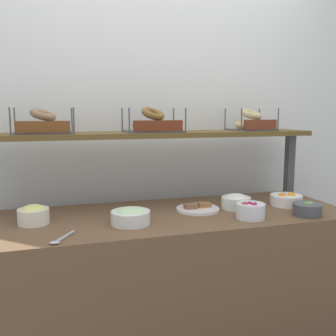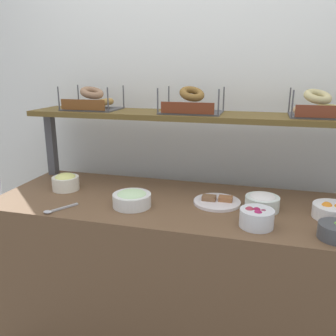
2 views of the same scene
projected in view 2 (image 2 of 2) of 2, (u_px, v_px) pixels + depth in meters
name	position (u px, v px, depth m)	size (l,w,h in m)	color
back_wall	(202.00, 120.00, 2.24)	(3.18, 0.06, 2.40)	white
deli_counter	(181.00, 273.00, 1.95)	(1.98, 0.70, 0.85)	brown
shelf_riser_left	(51.00, 144.00, 2.26)	(0.05, 0.05, 0.40)	#4C4C51
upper_shelf	(194.00, 116.00, 1.97)	(1.94, 0.32, 0.03)	brown
bowl_scallion_spread	(132.00, 199.00, 1.76)	(0.19, 0.19, 0.08)	white
bowl_fruit_salad	(333.00, 211.00, 1.62)	(0.18, 0.18, 0.08)	white
bowl_beet_salad	(256.00, 217.00, 1.53)	(0.15, 0.15, 0.09)	white
bowl_cream_cheese	(262.00, 202.00, 1.72)	(0.17, 0.17, 0.09)	white
bowl_egg_salad	(66.00, 182.00, 2.00)	(0.15, 0.15, 0.10)	white
serving_plate_white	(217.00, 202.00, 1.80)	(0.24, 0.24, 0.04)	white
serving_spoon_near_plate	(56.00, 210.00, 1.71)	(0.11, 0.16, 0.01)	#B7B7BC
bagel_basket_everything	(92.00, 102.00, 2.12)	(0.32, 0.25, 0.14)	#4C4C51
bagel_basket_cinnamon_raisin	(191.00, 104.00, 1.95)	(0.34, 0.25, 0.15)	#4C4C51
bagel_basket_plain	(316.00, 107.00, 1.80)	(0.26, 0.24, 0.14)	#4C4C51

